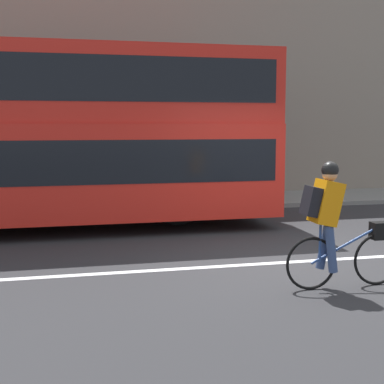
{
  "coord_description": "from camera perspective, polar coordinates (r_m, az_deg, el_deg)",
  "views": [
    {
      "loc": [
        -3.35,
        -7.32,
        2.05
      ],
      "look_at": [
        -1.48,
        0.75,
        1.0
      ],
      "focal_mm": 50.0,
      "sensor_mm": 36.0,
      "label": 1
    }
  ],
  "objects": [
    {
      "name": "cyclist_on_bike",
      "position": [
        6.86,
        14.91,
        -2.96
      ],
      "size": [
        1.59,
        0.32,
        1.6
      ],
      "color": "black",
      "rests_on": "ground_plane"
    },
    {
      "name": "ground_plane",
      "position": [
        8.31,
        11.28,
        -7.21
      ],
      "size": [
        80.0,
        80.0,
        0.0
      ],
      "primitive_type": "plane",
      "color": "#2D2D30"
    },
    {
      "name": "building_facade",
      "position": [
        15.34,
        -0.29,
        14.96
      ],
      "size": [
        60.0,
        0.3,
        8.24
      ],
      "color": "gray",
      "rests_on": "ground_plane"
    },
    {
      "name": "sidewalk_curb",
      "position": [
        14.01,
        0.95,
        -1.0
      ],
      "size": [
        60.0,
        2.44,
        0.1
      ],
      "color": "gray",
      "rests_on": "ground_plane"
    },
    {
      "name": "bus",
      "position": [
        10.7,
        -17.96,
        6.28
      ],
      "size": [
        9.81,
        2.43,
        3.49
      ],
      "color": "black",
      "rests_on": "ground_plane"
    },
    {
      "name": "trash_bin",
      "position": [
        14.15,
        5.55,
        1.17
      ],
      "size": [
        0.51,
        0.51,
        0.93
      ],
      "color": "#262628",
      "rests_on": "sidewalk_curb"
    },
    {
      "name": "road_center_line",
      "position": [
        8.26,
        11.44,
        -7.27
      ],
      "size": [
        50.0,
        0.14,
        0.01
      ],
      "primitive_type": "cube",
      "color": "silver",
      "rests_on": "ground_plane"
    }
  ]
}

